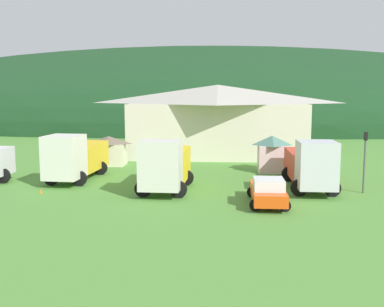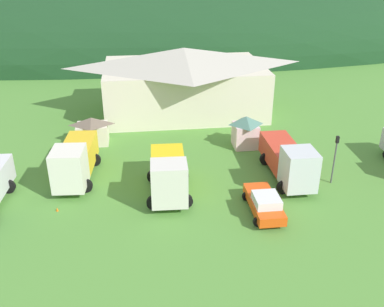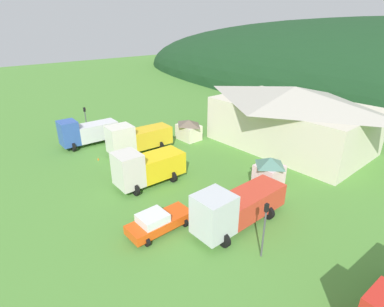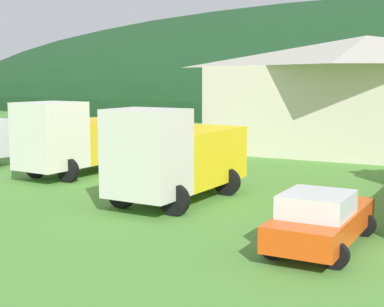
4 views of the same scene
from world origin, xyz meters
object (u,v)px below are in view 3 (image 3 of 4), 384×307
at_px(service_pickup_orange, 158,222).
at_px(traffic_light_east, 265,225).
at_px(play_shed_cream, 189,129).
at_px(heavy_rig_striped, 136,138).
at_px(play_shed_pink, 269,172).
at_px(traffic_cone_near_pickup, 98,160).
at_px(flatbed_truck_yellow, 146,167).
at_px(tow_truck_silver, 235,207).
at_px(traffic_light_west, 86,119).
at_px(depot_building, 291,116).
at_px(box_truck_blue, 86,132).

relative_size(service_pickup_orange, traffic_light_east, 1.22).
bearing_deg(play_shed_cream, heavy_rig_striped, -95.89).
relative_size(play_shed_pink, traffic_cone_near_pickup, 5.14).
height_order(flatbed_truck_yellow, tow_truck_silver, flatbed_truck_yellow).
bearing_deg(traffic_light_west, traffic_cone_near_pickup, -16.23).
height_order(play_shed_cream, play_shed_pink, play_shed_pink).
bearing_deg(traffic_light_west, flatbed_truck_yellow, -4.18).
bearing_deg(depot_building, traffic_light_west, -138.10).
xyz_separation_m(play_shed_pink, traffic_light_west, (-24.25, -7.01, 0.90)).
height_order(play_shed_pink, tow_truck_silver, tow_truck_silver).
height_order(tow_truck_silver, traffic_cone_near_pickup, tow_truck_silver).
relative_size(traffic_light_east, traffic_cone_near_pickup, 6.89).
bearing_deg(traffic_light_east, traffic_cone_near_pickup, -176.08).
height_order(box_truck_blue, traffic_light_west, traffic_light_west).
height_order(traffic_light_west, traffic_light_east, traffic_light_east).
relative_size(play_shed_cream, traffic_light_west, 0.79).
relative_size(traffic_light_west, traffic_light_east, 0.98).
xyz_separation_m(depot_building, traffic_cone_near_pickup, (-11.52, -19.93, -3.81)).
distance_m(service_pickup_orange, traffic_light_east, 7.76).
relative_size(flatbed_truck_yellow, service_pickup_orange, 1.36).
bearing_deg(heavy_rig_striped, play_shed_pink, 112.01).
height_order(play_shed_pink, service_pickup_orange, play_shed_pink).
bearing_deg(flatbed_truck_yellow, play_shed_cream, -146.37).
xyz_separation_m(flatbed_truck_yellow, traffic_light_west, (-16.29, 1.19, 0.64)).
distance_m(play_shed_pink, tow_truck_silver, 7.09).
relative_size(play_shed_cream, traffic_light_east, 0.78).
distance_m(play_shed_cream, traffic_light_west, 13.75).
xyz_separation_m(service_pickup_orange, traffic_light_west, (-22.85, 4.50, 1.65)).
height_order(box_truck_blue, service_pickup_orange, box_truck_blue).
distance_m(box_truck_blue, traffic_cone_near_pickup, 5.58).
height_order(play_shed_pink, flatbed_truck_yellow, flatbed_truck_yellow).
distance_m(tow_truck_silver, traffic_cone_near_pickup, 18.34).
bearing_deg(tow_truck_silver, box_truck_blue, -85.85).
bearing_deg(tow_truck_silver, flatbed_truck_yellow, -81.60).
bearing_deg(play_shed_pink, traffic_light_west, -163.88).
relative_size(play_shed_cream, flatbed_truck_yellow, 0.47).
bearing_deg(box_truck_blue, traffic_cone_near_pickup, 81.59).
bearing_deg(traffic_light_west, play_shed_cream, 44.49).
bearing_deg(traffic_light_west, depot_building, 41.90).
relative_size(depot_building, traffic_light_west, 4.72).
bearing_deg(heavy_rig_striped, box_truck_blue, -55.83).
bearing_deg(traffic_light_east, flatbed_truck_yellow, -178.67).
distance_m(play_shed_cream, play_shed_pink, 14.71).
xyz_separation_m(flatbed_truck_yellow, traffic_cone_near_pickup, (-8.21, -1.16, -1.83)).
xyz_separation_m(play_shed_cream, play_shed_pink, (14.48, -2.59, 0.20)).
distance_m(play_shed_cream, flatbed_truck_yellow, 12.62).
bearing_deg(play_shed_cream, flatbed_truck_yellow, -58.90).
xyz_separation_m(heavy_rig_striped, tow_truck_silver, (17.15, -2.01, -0.10)).
xyz_separation_m(play_shed_cream, traffic_light_west, (-9.78, -9.60, 1.11)).
height_order(heavy_rig_striped, tow_truck_silver, heavy_rig_striped).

